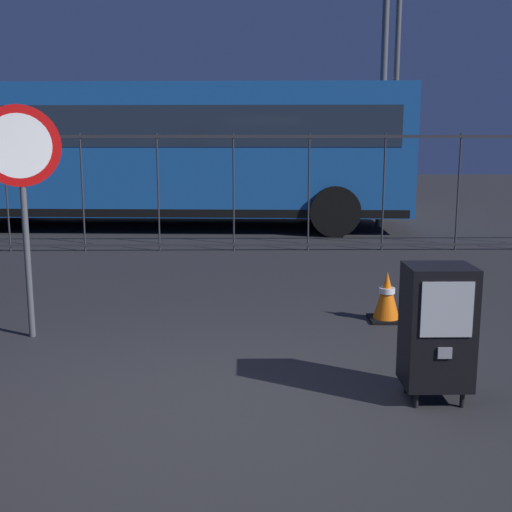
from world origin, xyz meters
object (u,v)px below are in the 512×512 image
object	(u,v)px
stop_sign	(21,173)
street_light_near_left	(399,17)
bus_near	(160,148)
street_light_near_right	(385,32)
newspaper_box_primary	(437,326)
traffic_cone	(387,297)
bus_far	(150,146)

from	to	relation	value
stop_sign	street_light_near_left	size ratio (longest dim) A/B	0.26
street_light_near_left	stop_sign	bearing A→B (deg)	-119.12
bus_near	street_light_near_right	xyz separation A→B (m)	(4.76, -0.09, 2.39)
street_light_near_left	newspaper_box_primary	bearing A→B (deg)	-101.30
street_light_near_left	street_light_near_right	size ratio (longest dim) A/B	1.23
newspaper_box_primary	stop_sign	size ratio (longest dim) A/B	0.46
street_light_near_left	street_light_near_right	xyz separation A→B (m)	(-0.95, -2.94, -0.83)
street_light_near_right	traffic_cone	bearing A→B (deg)	-101.00
newspaper_box_primary	bus_far	world-z (taller)	bus_far
street_light_near_left	street_light_near_right	bearing A→B (deg)	-107.82
stop_sign	traffic_cone	distance (m)	3.88
stop_sign	bus_near	bearing A→B (deg)	88.16
bus_near	street_light_near_left	bearing A→B (deg)	29.26
traffic_cone	bus_near	world-z (taller)	bus_near
stop_sign	bus_near	distance (m)	7.85
bus_near	street_light_near_left	xyz separation A→B (m)	(5.70, 2.85, 3.22)
traffic_cone	bus_near	size ratio (longest dim) A/B	0.05
stop_sign	traffic_cone	xyz separation A→B (m)	(3.60, 0.51, -1.34)
newspaper_box_primary	street_light_near_right	bearing A→B (deg)	80.83
bus_near	stop_sign	bearing A→B (deg)	-89.11
traffic_cone	street_light_near_right	distance (m)	8.31
bus_near	traffic_cone	bearing A→B (deg)	-62.71
stop_sign	traffic_cone	size ratio (longest dim) A/B	4.21
traffic_cone	bus_near	xyz separation A→B (m)	(-3.35, 7.33, 1.45)
bus_far	street_light_near_right	xyz separation A→B (m)	(5.52, -3.76, 2.39)
newspaper_box_primary	stop_sign	bearing A→B (deg)	155.68
newspaper_box_primary	bus_far	bearing A→B (deg)	107.02
newspaper_box_primary	street_light_near_right	world-z (taller)	street_light_near_right
street_light_near_left	street_light_near_right	distance (m)	3.20
traffic_cone	bus_far	distance (m)	11.83
street_light_near_right	street_light_near_left	bearing A→B (deg)	72.18
newspaper_box_primary	bus_near	xyz separation A→B (m)	(-3.25, 9.42, 1.14)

